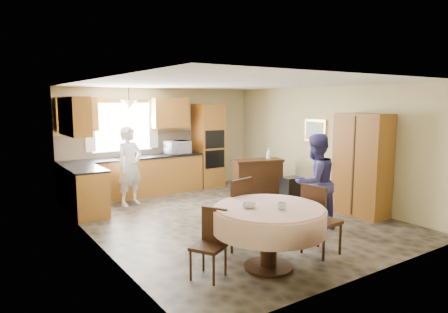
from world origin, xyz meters
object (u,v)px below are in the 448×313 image
oven_tower (208,146)px  person_sink (130,166)px  cupboard (362,165)px  chair_right (318,216)px  person_dining (315,182)px  sideboard (257,179)px  chair_back (235,210)px  dining_table (269,220)px  chair_left (211,239)px

oven_tower → person_sink: size_ratio=1.27×
cupboard → person_sink: size_ratio=1.18×
oven_tower → chair_right: 5.02m
person_sink → person_dining: 3.89m
sideboard → oven_tower: bearing=115.8°
person_dining → oven_tower: bearing=-92.5°
person_dining → chair_back: bearing=1.1°
cupboard → person_dining: size_ratio=1.19×
dining_table → chair_right: bearing=-2.2°
sideboard → chair_left: 4.32m
chair_back → person_dining: bearing=165.5°
oven_tower → person_sink: bearing=-163.7°
dining_table → sideboard: bearing=53.6°
oven_tower → person_dining: oven_tower is taller
sideboard → person_sink: 2.88m
sideboard → person_dining: 2.54m
oven_tower → dining_table: size_ratio=1.45×
oven_tower → sideboard: (0.33, -1.61, -0.65)m
person_dining → chair_right: bearing=48.3°
person_sink → oven_tower: bearing=-2.1°
sideboard → person_dining: size_ratio=0.69×
oven_tower → cupboard: oven_tower is taller
sideboard → chair_right: (-1.50, -3.25, 0.16)m
chair_right → person_dining: bearing=-49.4°
chair_back → chair_left: bearing=24.2°
chair_right → chair_left: bearing=75.7°
person_sink → cupboard: bearing=-61.2°
chair_left → sideboard: bearing=103.9°
chair_right → person_sink: size_ratio=0.62×
oven_tower → chair_left: oven_tower is taller
chair_left → person_dining: (2.44, 0.58, 0.35)m
chair_back → oven_tower: bearing=-129.5°
chair_back → sideboard: bearing=-147.3°
oven_tower → person_sink: 2.47m
oven_tower → cupboard: size_ratio=1.08×
cupboard → dining_table: 3.28m
chair_right → dining_table: bearing=82.6°
cupboard → person_dining: bearing=-174.0°
cupboard → sideboard: bearing=108.2°
dining_table → person_sink: (-0.32, 4.13, 0.18)m
cupboard → chair_right: 2.48m
dining_table → person_sink: bearing=94.4°
sideboard → chair_back: (-2.30, -2.37, 0.18)m
person_sink → dining_table: bearing=-104.0°
dining_table → person_dining: 1.89m
oven_tower → chair_left: (-2.79, -4.60, -0.59)m
sideboard → person_sink: person_sink is taller
cupboard → chair_left: size_ratio=2.28×
sideboard → chair_left: (-3.12, -2.99, 0.07)m
chair_left → person_dining: 2.54m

